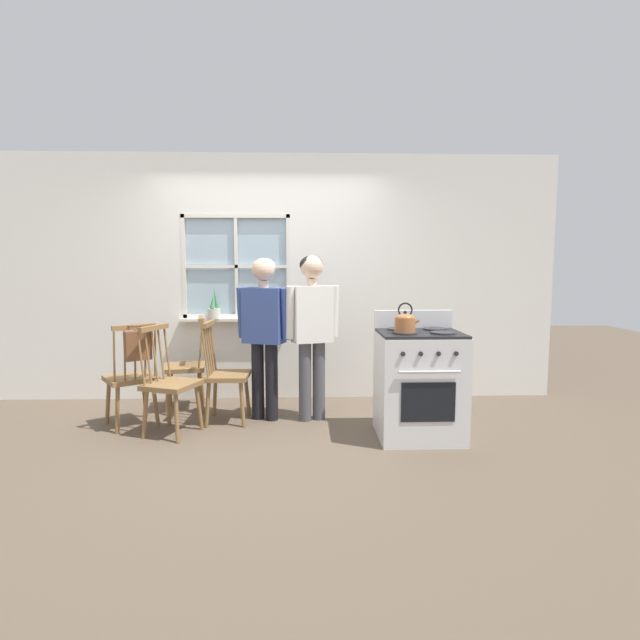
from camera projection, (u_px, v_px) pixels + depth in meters
ground_plane at (258, 439)px, 4.29m from camera, size 16.00×16.00×0.00m
wall_back at (270, 279)px, 5.54m from camera, size 6.40×0.16×2.70m
chair_by_window at (131, 379)px, 4.62m from camera, size 0.57×0.57×0.97m
chair_near_wall at (187, 367)px, 5.15m from camera, size 0.47×0.48×0.97m
chair_center_cluster at (170, 385)px, 4.39m from camera, size 0.52×0.53×0.97m
chair_near_stove at (225, 376)px, 4.75m from camera, size 0.41×0.43×0.97m
person_elderly_left at (264, 322)px, 4.76m from camera, size 0.54×0.32×1.56m
person_teen_center at (312, 320)px, 4.74m from camera, size 0.53×0.31×1.58m
stove at (419, 383)px, 4.32m from camera, size 0.71×0.68×1.08m
kettle at (405, 322)px, 4.12m from camera, size 0.21×0.17×0.25m
potted_plant at (214, 310)px, 5.46m from camera, size 0.14×0.14×0.35m
handbag at (138, 345)px, 4.39m from camera, size 0.25×0.25×0.31m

